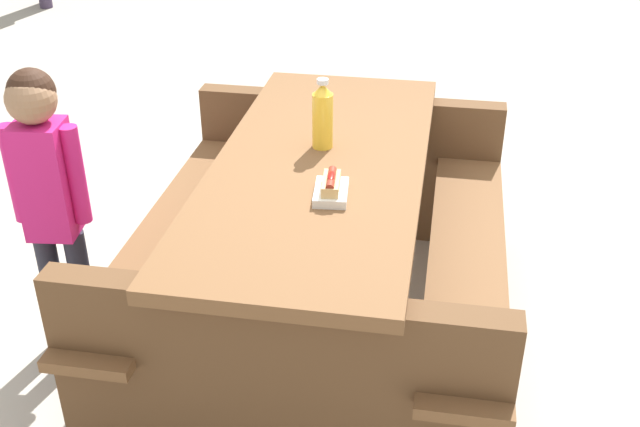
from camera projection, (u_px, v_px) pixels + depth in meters
ground_plane at (320, 324)px, 3.20m from camera, size 30.00×30.00×0.00m
picnic_table at (320, 232)px, 2.97m from camera, size 2.11×1.83×0.75m
soda_bottle at (323, 116)px, 2.86m from camera, size 0.08×0.08×0.27m
hotdog_tray at (331, 188)px, 2.57m from camera, size 0.21×0.17×0.08m
child_in_coat at (47, 181)px, 2.73m from camera, size 0.21×0.26×1.13m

